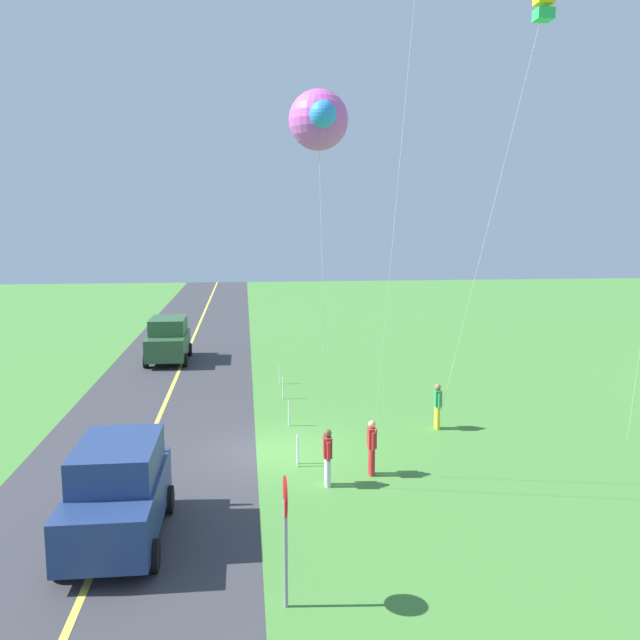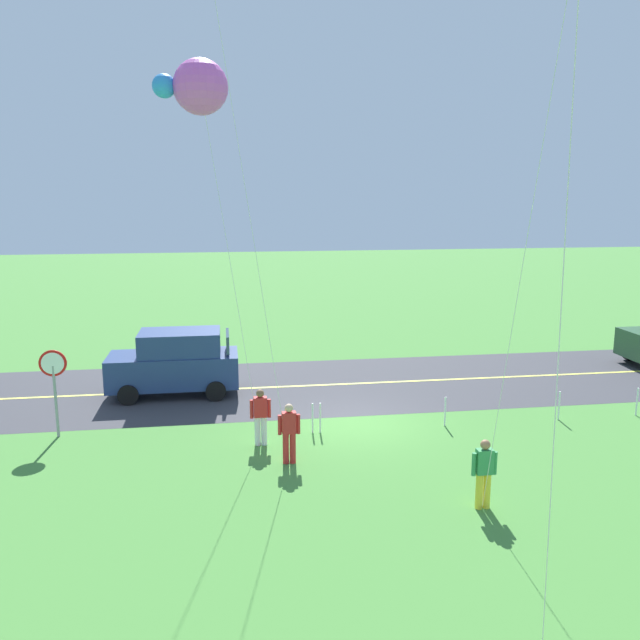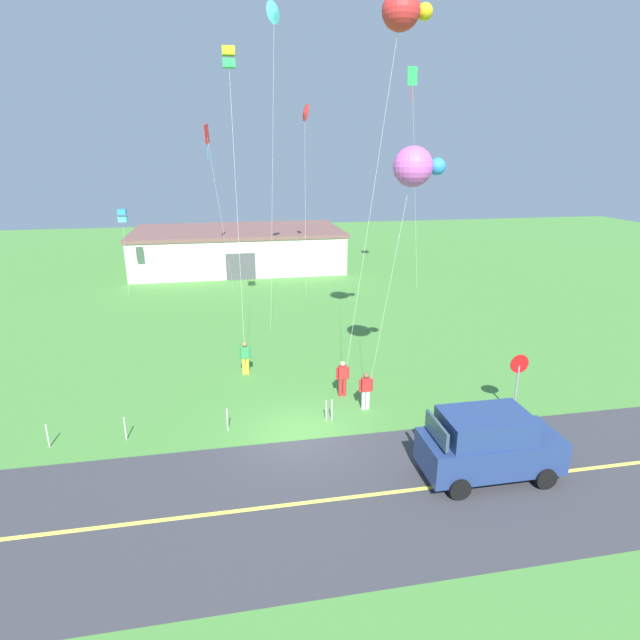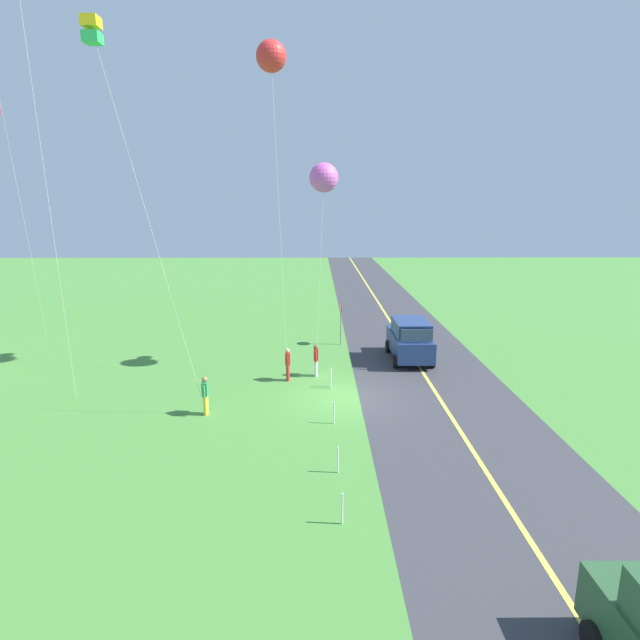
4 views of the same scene
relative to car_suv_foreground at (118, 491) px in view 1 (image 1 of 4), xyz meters
name	(u,v)px [view 1 (image 1 of 4)]	position (x,y,z in m)	size (l,w,h in m)	color
ground_plane	(272,453)	(-5.57, 3.69, -1.20)	(120.00, 120.00, 0.10)	#478438
asphalt_road	(142,456)	(-5.57, -0.31, -1.15)	(120.00, 7.00, 0.00)	#38383D
road_centre_stripe	(142,456)	(-5.57, -0.31, -1.15)	(120.00, 0.16, 0.00)	#E5E04C
car_suv_foreground	(118,491)	(0.00, 0.00, 0.00)	(4.40, 2.12, 2.24)	navy
car_parked_west_far	(168,339)	(-19.98, -1.05, 0.00)	(4.40, 2.12, 2.24)	#2D5633
stop_sign	(285,516)	(3.10, 3.59, 0.65)	(0.76, 0.08, 2.56)	gray
person_adult_near	(328,455)	(-2.62, 5.08, -0.29)	(0.58, 0.22, 1.60)	silver
person_adult_companion	(372,446)	(-3.27, 6.43, -0.29)	(0.58, 0.22, 1.60)	red
person_child_watcher	(437,405)	(-7.26, 9.50, -0.29)	(0.58, 0.22, 1.60)	yellow
kite_red_low	(319,120)	(-1.21, 4.69, 8.36)	(2.55, 1.40, 10.21)	silver
kite_yellow_high	(543,9)	(-7.26, 12.68, 12.84)	(0.56, 3.48, 14.49)	silver
fence_post_0	(280,374)	(-14.44, 4.39, -0.70)	(0.05, 0.05, 0.90)	silver
fence_post_1	(283,388)	(-11.83, 4.39, -0.70)	(0.05, 0.05, 0.90)	silver
fence_post_2	(289,413)	(-8.17, 4.39, -0.70)	(0.05, 0.05, 0.90)	silver
fence_post_3	(298,452)	(-4.16, 4.39, -0.70)	(0.05, 0.05, 0.90)	silver
fence_post_4	(297,449)	(-4.39, 4.39, -0.70)	(0.05, 0.05, 0.90)	silver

